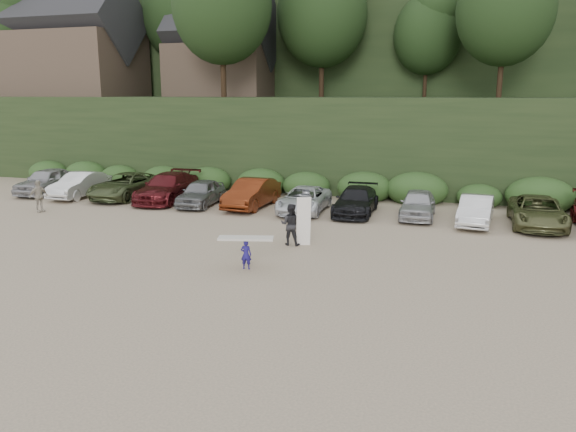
% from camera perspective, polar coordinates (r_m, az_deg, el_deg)
% --- Properties ---
extents(ground, '(120.00, 120.00, 0.00)m').
position_cam_1_polar(ground, '(20.99, -3.55, -5.08)').
color(ground, tan).
rests_on(ground, ground).
extents(hillside_backdrop, '(90.00, 41.50, 28.00)m').
position_cam_1_polar(hillside_backdrop, '(55.26, 10.58, 17.32)').
color(hillside_backdrop, black).
rests_on(hillside_backdrop, ground).
extents(parked_cars, '(39.20, 6.22, 1.64)m').
position_cam_1_polar(parked_cars, '(30.05, 3.81, 1.77)').
color(parked_cars, '#A0A0A4').
rests_on(parked_cars, ground).
extents(distant_walker, '(0.73, 1.10, 1.74)m').
position_cam_1_polar(distant_walker, '(32.95, -24.01, 1.85)').
color(distant_walker, '#A69D8C').
rests_on(distant_walker, ground).
extents(child_surfer, '(2.07, 1.07, 1.20)m').
position_cam_1_polar(child_surfer, '(20.42, -4.30, -3.20)').
color(child_surfer, navy).
rests_on(child_surfer, ground).
extents(adult_surfer, '(1.34, 0.72, 2.10)m').
position_cam_1_polar(adult_surfer, '(23.55, 0.38, -0.83)').
color(adult_surfer, black).
rests_on(adult_surfer, ground).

